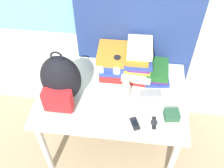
# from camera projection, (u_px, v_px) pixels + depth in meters

# --- Properties ---
(desk) EXTENTS (1.09, 0.74, 0.70)m
(desk) POSITION_uv_depth(u_px,v_px,m) (112.00, 101.00, 2.00)
(desk) COLOR silver
(desk) RESTS_ON ground_plane
(backpack) EXTENTS (0.28, 0.28, 0.43)m
(backpack) POSITION_uv_depth(u_px,v_px,m) (61.00, 81.00, 1.77)
(backpack) COLOR black
(backpack) RESTS_ON desk
(book_stack_left) EXTENTS (0.23, 0.26, 0.22)m
(book_stack_left) POSITION_uv_depth(u_px,v_px,m) (113.00, 61.00, 2.00)
(book_stack_left) COLOR red
(book_stack_left) RESTS_ON desk
(book_stack_center) EXTENTS (0.24, 0.29, 0.29)m
(book_stack_center) POSITION_uv_depth(u_px,v_px,m) (138.00, 61.00, 1.96)
(book_stack_center) COLOR red
(book_stack_center) RESTS_ON desk
(book_stack_right) EXTENTS (0.21, 0.29, 0.10)m
(book_stack_right) POSITION_uv_depth(u_px,v_px,m) (156.00, 71.00, 2.02)
(book_stack_right) COLOR navy
(book_stack_right) RESTS_ON desk
(water_bottle) EXTENTS (0.07, 0.07, 0.19)m
(water_bottle) POSITION_uv_depth(u_px,v_px,m) (101.00, 70.00, 1.97)
(water_bottle) COLOR silver
(water_bottle) RESTS_ON desk
(sports_bottle) EXTENTS (0.08, 0.08, 0.23)m
(sports_bottle) POSITION_uv_depth(u_px,v_px,m) (117.00, 69.00, 1.95)
(sports_bottle) COLOR white
(sports_bottle) RESTS_ON desk
(sunscreen_bottle) EXTENTS (0.05, 0.05, 0.18)m
(sunscreen_bottle) POSITION_uv_depth(u_px,v_px,m) (126.00, 92.00, 1.83)
(sunscreen_bottle) COLOR white
(sunscreen_bottle) RESTS_ON desk
(cell_phone) EXTENTS (0.08, 0.11, 0.02)m
(cell_phone) POSITION_uv_depth(u_px,v_px,m) (135.00, 124.00, 1.74)
(cell_phone) COLOR black
(cell_phone) RESTS_ON desk
(sunglasses_case) EXTENTS (0.16, 0.07, 0.04)m
(sunglasses_case) POSITION_uv_depth(u_px,v_px,m) (150.00, 94.00, 1.90)
(sunglasses_case) COLOR gray
(sunglasses_case) RESTS_ON desk
(camera_pouch) EXTENTS (0.11, 0.09, 0.06)m
(camera_pouch) POSITION_uv_depth(u_px,v_px,m) (172.00, 115.00, 1.76)
(camera_pouch) COLOR #234C33
(camera_pouch) RESTS_ON desk
(wristwatch) EXTENTS (0.05, 0.10, 0.01)m
(wristwatch) POSITION_uv_depth(u_px,v_px,m) (154.00, 123.00, 1.75)
(wristwatch) COLOR black
(wristwatch) RESTS_ON desk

